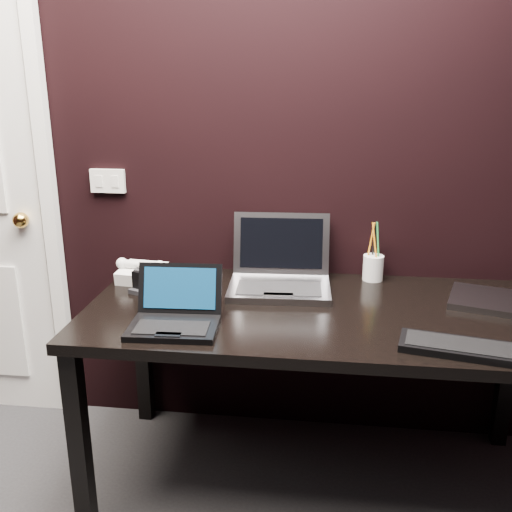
# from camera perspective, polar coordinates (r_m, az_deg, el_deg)

# --- Properties ---
(wall_back) EXTENTS (4.00, 0.00, 4.00)m
(wall_back) POSITION_cam_1_polar(r_m,az_deg,el_deg) (2.36, -0.41, 11.55)
(wall_back) COLOR black
(wall_back) RESTS_ON ground
(wall_switch) EXTENTS (0.15, 0.02, 0.10)m
(wall_switch) POSITION_cam_1_polar(r_m,az_deg,el_deg) (2.53, -14.61, 7.27)
(wall_switch) COLOR silver
(wall_switch) RESTS_ON wall_back
(desk) EXTENTS (1.70, 0.80, 0.74)m
(desk) POSITION_cam_1_polar(r_m,az_deg,el_deg) (2.12, 6.31, -7.19)
(desk) COLOR black
(desk) RESTS_ON ground
(netbook) EXTENTS (0.30, 0.27, 0.19)m
(netbook) POSITION_cam_1_polar(r_m,az_deg,el_deg) (1.94, -8.08, -5.94)
(netbook) COLOR black
(netbook) RESTS_ON desk
(silver_laptop) EXTENTS (0.41, 0.37, 0.27)m
(silver_laptop) POSITION_cam_1_polar(r_m,az_deg,el_deg) (2.26, 2.40, -1.98)
(silver_laptop) COLOR #96969B
(silver_laptop) RESTS_ON desk
(ext_keyboard) EXTENTS (0.43, 0.22, 0.03)m
(ext_keyboard) POSITION_cam_1_polar(r_m,az_deg,el_deg) (1.87, 20.49, -8.67)
(ext_keyboard) COLOR black
(ext_keyboard) RESTS_ON desk
(closed_laptop) EXTENTS (0.41, 0.34, 0.02)m
(closed_laptop) POSITION_cam_1_polar(r_m,az_deg,el_deg) (2.29, 23.23, -4.23)
(closed_laptop) COLOR gray
(closed_laptop) RESTS_ON desk
(desk_phone) EXTENTS (0.22, 0.18, 0.11)m
(desk_phone) POSITION_cam_1_polar(r_m,az_deg,el_deg) (2.38, -11.33, -1.61)
(desk_phone) COLOR white
(desk_phone) RESTS_ON desk
(mobile_phone) EXTENTS (0.06, 0.06, 0.09)m
(mobile_phone) POSITION_cam_1_polar(r_m,az_deg,el_deg) (2.26, -11.80, -2.85)
(mobile_phone) COLOR black
(mobile_phone) RESTS_ON desk
(pen_cup) EXTENTS (0.11, 0.11, 0.25)m
(pen_cup) POSITION_cam_1_polar(r_m,az_deg,el_deg) (2.40, 11.63, -1.05)
(pen_cup) COLOR silver
(pen_cup) RESTS_ON desk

